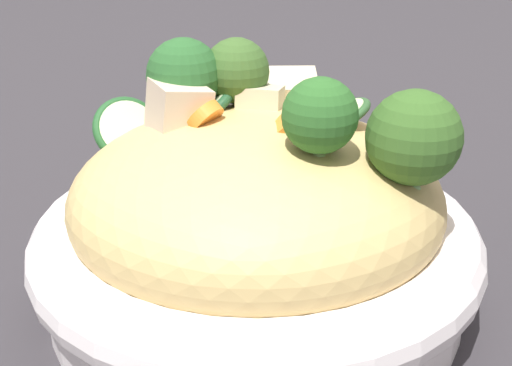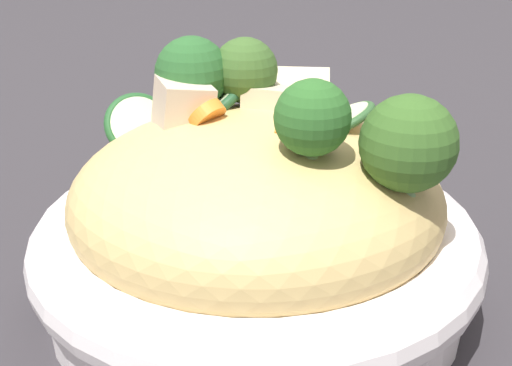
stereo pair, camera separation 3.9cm
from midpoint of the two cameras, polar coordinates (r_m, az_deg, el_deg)
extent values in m
plane|color=#312D31|center=(0.43, 2.65, -9.71)|extent=(3.00, 3.00, 0.00)
cylinder|color=white|center=(0.42, 2.67, -8.41)|extent=(0.25, 0.25, 0.02)
torus|color=white|center=(0.41, 2.76, -4.76)|extent=(0.27, 0.27, 0.04)
ellipsoid|color=tan|center=(0.40, 2.83, -1.30)|extent=(0.22, 0.22, 0.09)
torus|color=tan|center=(0.35, 9.55, -1.30)|extent=(0.06, 0.07, 0.02)
torus|color=tan|center=(0.41, 3.41, 2.68)|extent=(0.06, 0.06, 0.01)
cone|color=#9DBD74|center=(0.42, -2.60, 5.73)|extent=(0.02, 0.02, 0.02)
sphere|color=#295C29|center=(0.41, -2.67, 9.08)|extent=(0.06, 0.06, 0.05)
cone|color=#99BC75|center=(0.42, 1.74, 6.21)|extent=(0.02, 0.02, 0.02)
sphere|color=#3B5E28|center=(0.42, 1.78, 9.36)|extent=(0.06, 0.06, 0.04)
cone|color=#A3C26F|center=(0.35, 7.86, 1.96)|extent=(0.02, 0.02, 0.02)
sphere|color=#2C6026|center=(0.34, 8.06, 5.38)|extent=(0.04, 0.04, 0.04)
cone|color=#97C07C|center=(0.36, 15.39, -0.58)|extent=(0.02, 0.03, 0.01)
sphere|color=#365E24|center=(0.35, 15.83, 3.13)|extent=(0.06, 0.06, 0.05)
cylinder|color=orange|center=(0.39, -1.21, 5.61)|extent=(0.03, 0.03, 0.02)
cylinder|color=orange|center=(0.37, 5.55, 4.85)|extent=(0.03, 0.03, 0.02)
cylinder|color=orange|center=(0.41, 14.33, 3.61)|extent=(0.03, 0.03, 0.02)
cylinder|color=beige|center=(0.42, -0.81, 6.63)|extent=(0.05, 0.04, 0.03)
torus|color=#234F2D|center=(0.42, -0.81, 6.63)|extent=(0.06, 0.05, 0.03)
cylinder|color=beige|center=(0.44, -7.30, 4.79)|extent=(0.03, 0.04, 0.03)
torus|color=#225527|center=(0.44, -7.30, 4.79)|extent=(0.03, 0.05, 0.04)
cylinder|color=beige|center=(0.40, 10.03, 5.14)|extent=(0.05, 0.05, 0.02)
torus|color=#2F572C|center=(0.40, 10.03, 5.14)|extent=(0.06, 0.06, 0.02)
cube|color=beige|center=(0.40, -3.32, 6.29)|extent=(0.04, 0.04, 0.03)
cube|color=beige|center=(0.45, 6.39, 7.02)|extent=(0.05, 0.05, 0.03)
cube|color=beige|center=(0.43, -2.41, 6.96)|extent=(0.05, 0.05, 0.03)
cube|color=beige|center=(0.41, 3.64, 6.80)|extent=(0.03, 0.03, 0.02)
camera|label=1|loc=(0.02, -87.14, 1.27)|focal=47.79mm
camera|label=2|loc=(0.02, 92.86, -1.27)|focal=47.79mm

